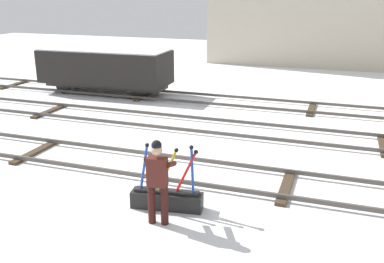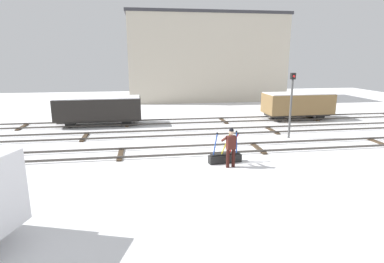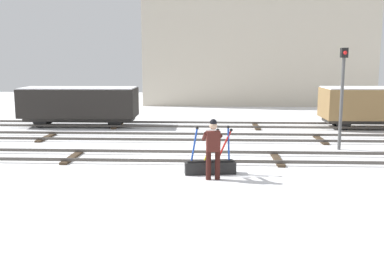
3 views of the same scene
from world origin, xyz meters
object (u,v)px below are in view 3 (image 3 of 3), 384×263
object	(u,v)px
switch_lever_frame	(211,166)
freight_car_near_switch	(79,103)
rail_worker	(213,146)
freight_car_far_end	(375,104)
signal_post	(342,88)

from	to	relation	value
switch_lever_frame	freight_car_near_switch	distance (m)	11.36
switch_lever_frame	freight_car_near_switch	world-z (taller)	freight_car_near_switch
switch_lever_frame	rail_worker	world-z (taller)	rail_worker
freight_car_far_end	switch_lever_frame	bearing A→B (deg)	-132.16
rail_worker	freight_car_near_switch	xyz separation A→B (m)	(-6.76, 9.74, 0.19)
freight_car_near_switch	switch_lever_frame	bearing A→B (deg)	-55.14
switch_lever_frame	freight_car_far_end	size ratio (longest dim) A/B	0.31
rail_worker	freight_car_far_end	bearing A→B (deg)	42.53
switch_lever_frame	signal_post	world-z (taller)	signal_post
signal_post	freight_car_near_switch	world-z (taller)	signal_post
signal_post	freight_car_far_end	size ratio (longest dim) A/B	0.75
switch_lever_frame	freight_car_far_end	distance (m)	12.19
signal_post	switch_lever_frame	bearing A→B (deg)	-142.10
rail_worker	freight_car_near_switch	distance (m)	11.86
rail_worker	signal_post	bearing A→B (deg)	34.30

